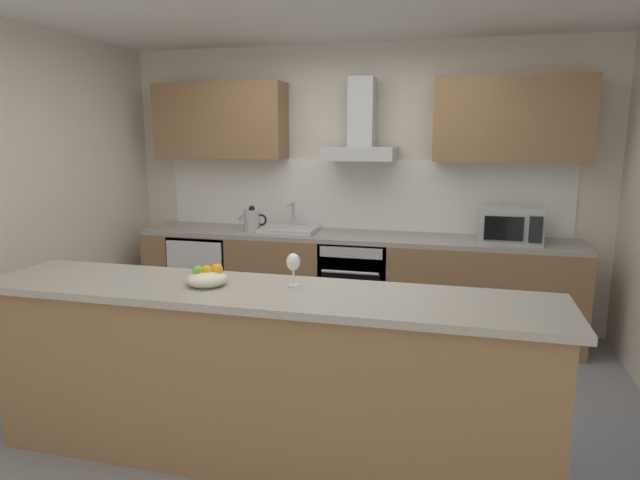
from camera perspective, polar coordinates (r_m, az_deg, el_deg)
The scene contains 15 objects.
ground at distance 3.83m, azimuth -1.44°, elevation -17.01°, with size 5.47×4.67×0.02m, color gray.
wall_back at distance 5.26m, azimuth 4.18°, elevation 5.59°, with size 5.47×0.12×2.60m, color silver.
wall_left at distance 4.61m, azimuth -30.19°, elevation 3.39°, with size 0.12×4.67×2.60m, color silver.
backsplash_tile at distance 5.20m, azimuth 4.03°, elevation 4.75°, with size 3.80×0.02×0.66m, color white.
counter_back at distance 5.04m, azimuth 3.27°, elevation -4.46°, with size 3.94×0.60×0.90m.
counter_island at distance 3.08m, azimuth -5.94°, elevation -13.87°, with size 3.11×0.64×0.98m.
upper_cabinets at distance 5.01m, azimuth 3.79°, elevation 12.31°, with size 3.88×0.32×0.70m.
oven at distance 5.01m, azimuth 3.82°, elevation -4.46°, with size 0.60×0.62×0.80m.
refrigerator at distance 5.47m, azimuth -11.51°, elevation -3.73°, with size 0.58×0.60×0.85m.
microwave at distance 4.79m, azimuth 19.12°, elevation 1.48°, with size 0.50×0.38×0.30m.
sink at distance 5.07m, azimuth -3.19°, elevation 1.16°, with size 0.50×0.40×0.26m.
kettle at distance 5.13m, azimuth -7.06°, elevation 2.08°, with size 0.29×0.15×0.24m.
range_hood at distance 4.96m, azimuth 4.30°, elevation 10.90°, with size 0.62×0.45×0.72m.
wine_glass at distance 2.94m, azimuth -2.79°, elevation -2.43°, with size 0.08×0.08×0.18m.
fruit_bowl at distance 3.02m, azimuth -11.64°, elevation -3.86°, with size 0.22×0.22×0.13m.
Camera 1 is at (0.94, -3.26, 1.79)m, focal length 30.80 mm.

